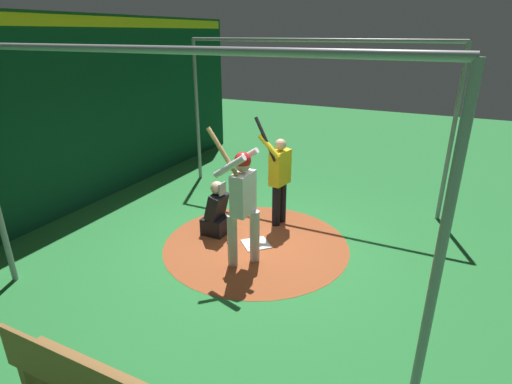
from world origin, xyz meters
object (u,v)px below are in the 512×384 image
(catcher, at_px, (217,213))
(visitor, at_px, (279,176))
(home_plate, at_px, (256,244))
(batter, at_px, (242,198))

(catcher, xyz_separation_m, visitor, (0.80, 0.85, 0.54))
(home_plate, xyz_separation_m, batter, (0.06, -0.59, 1.07))
(batter, distance_m, catcher, 1.28)
(batter, distance_m, visitor, 1.52)
(home_plate, xyz_separation_m, catcher, (-0.78, 0.07, 0.38))
(home_plate, distance_m, visitor, 1.30)
(batter, bearing_deg, catcher, 141.81)
(catcher, distance_m, visitor, 1.29)
(batter, relative_size, visitor, 1.06)
(visitor, bearing_deg, catcher, -123.24)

